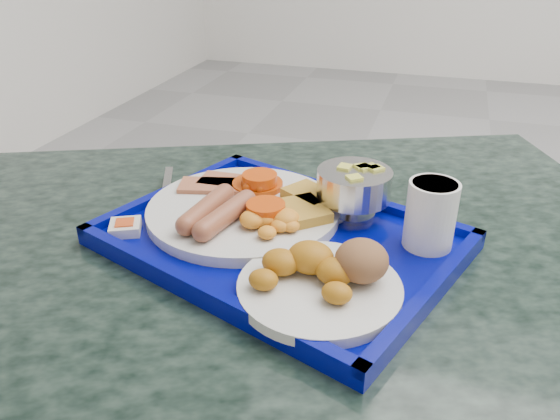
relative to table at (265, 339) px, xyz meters
name	(u,v)px	position (x,y,z in m)	size (l,w,h in m)	color
table	(265,339)	(0.00, 0.00, 0.00)	(1.30, 1.11, 0.69)	gray
tray	(280,240)	(0.03, -0.01, 0.19)	(0.52, 0.45, 0.03)	#020781
main_plate	(248,208)	(-0.03, 0.03, 0.21)	(0.27, 0.27, 0.04)	silver
bread_plate	(325,277)	(0.11, -0.11, 0.21)	(0.19, 0.19, 0.06)	silver
fruit_bowl	(354,185)	(0.11, 0.08, 0.24)	(0.10, 0.10, 0.07)	#B6B6B8
juice_cup	(431,213)	(0.21, 0.03, 0.24)	(0.06, 0.06, 0.09)	white
spoon	(210,185)	(-0.12, 0.11, 0.20)	(0.09, 0.18, 0.01)	#B6B6B8
knife	(166,191)	(-0.18, 0.07, 0.19)	(0.01, 0.18, 0.00)	#B6B6B8
jam_packet	(125,227)	(-0.18, -0.06, 0.20)	(0.05, 0.05, 0.02)	silver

